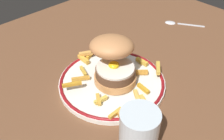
{
  "coord_description": "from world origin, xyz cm",
  "views": [
    {
      "loc": [
        -28.92,
        -30.2,
        43.59
      ],
      "look_at": [
        4.85,
        4.91,
        4.6
      ],
      "focal_mm": 41.69,
      "sensor_mm": 36.0,
      "label": 1
    }
  ],
  "objects_px": {
    "spoon": "(175,22)",
    "dinner_plate": "(112,82)",
    "burger": "(113,59)",
    "water_glass": "(139,134)"
  },
  "relations": [
    {
      "from": "spoon",
      "to": "water_glass",
      "type": "bearing_deg",
      "value": -152.36
    },
    {
      "from": "dinner_plate",
      "to": "burger",
      "type": "xyz_separation_m",
      "value": [
        0.01,
        0.0,
        0.07
      ]
    },
    {
      "from": "dinner_plate",
      "to": "water_glass",
      "type": "height_order",
      "value": "water_glass"
    },
    {
      "from": "spoon",
      "to": "burger",
      "type": "bearing_deg",
      "value": -168.6
    },
    {
      "from": "burger",
      "to": "water_glass",
      "type": "xyz_separation_m",
      "value": [
        -0.1,
        -0.17,
        -0.03
      ]
    },
    {
      "from": "burger",
      "to": "water_glass",
      "type": "bearing_deg",
      "value": -120.63
    },
    {
      "from": "dinner_plate",
      "to": "spoon",
      "type": "relative_size",
      "value": 2.16
    },
    {
      "from": "burger",
      "to": "water_glass",
      "type": "distance_m",
      "value": 0.2
    },
    {
      "from": "water_glass",
      "to": "spoon",
      "type": "distance_m",
      "value": 0.53
    },
    {
      "from": "spoon",
      "to": "dinner_plate",
      "type": "bearing_deg",
      "value": -168.37
    }
  ]
}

